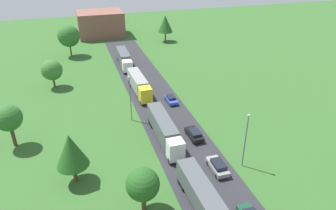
# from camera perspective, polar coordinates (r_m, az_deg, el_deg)

# --- Properties ---
(road) EXTENTS (10.00, 140.00, 0.06)m
(road) POSITION_cam_1_polar(r_m,az_deg,el_deg) (46.70, 5.74, -11.82)
(road) COLOR #2B2B30
(road) RESTS_ON ground
(lane_marking_centre) EXTENTS (0.16, 120.74, 0.01)m
(lane_marking_centre) POSITION_cam_1_polar(r_m,az_deg,el_deg) (44.20, 7.61, -14.62)
(lane_marking_centre) COLOR white
(lane_marking_centre) RESTS_ON road
(truck_lead) EXTENTS (2.79, 13.18, 3.52)m
(truck_lead) POSITION_cam_1_polar(r_m,az_deg,el_deg) (39.39, 6.74, -16.93)
(truck_lead) COLOR red
(truck_lead) RESTS_ON road
(truck_second) EXTENTS (2.54, 13.79, 3.77)m
(truck_second) POSITION_cam_1_polar(r_m,az_deg,el_deg) (51.54, -0.71, -4.39)
(truck_second) COLOR white
(truck_second) RESTS_ON road
(truck_third) EXTENTS (2.78, 13.02, 3.71)m
(truck_third) POSITION_cam_1_polar(r_m,az_deg,el_deg) (68.14, -5.38, 3.89)
(truck_third) COLOR yellow
(truck_third) RESTS_ON road
(truck_fourth) EXTENTS (2.75, 12.92, 3.72)m
(truck_fourth) POSITION_cam_1_polar(r_m,az_deg,el_deg) (84.65, -8.12, 8.56)
(truck_fourth) COLOR white
(truck_fourth) RESTS_ON road
(car_third) EXTENTS (1.95, 4.53, 1.58)m
(car_third) POSITION_cam_1_polar(r_m,az_deg,el_deg) (46.37, 9.17, -11.06)
(car_third) COLOR gray
(car_third) RESTS_ON road
(car_fourth) EXTENTS (1.98, 4.51, 1.45)m
(car_fourth) POSITION_cam_1_polar(r_m,az_deg,el_deg) (52.96, 4.88, -5.34)
(car_fourth) COLOR black
(car_fourth) RESTS_ON road
(car_fifth) EXTENTS (1.84, 4.03, 1.41)m
(car_fifth) POSITION_cam_1_polar(r_m,az_deg,el_deg) (64.22, 0.57, 1.08)
(car_fifth) COLOR blue
(car_fifth) RESTS_ON road
(lamppost_second) EXTENTS (0.36, 0.36, 8.90)m
(lamppost_second) POSITION_cam_1_polar(r_m,az_deg,el_deg) (45.72, 14.13, -5.97)
(lamppost_second) COLOR slate
(lamppost_second) RESTS_ON ground
(lamppost_third) EXTENTS (0.36, 0.36, 9.00)m
(lamppost_third) POSITION_cam_1_polar(r_m,az_deg,el_deg) (56.38, -6.98, 1.59)
(lamppost_third) COLOR slate
(lamppost_third) RESTS_ON ground
(tree_oak) EXTENTS (4.40, 4.40, 7.65)m
(tree_oak) POSITION_cam_1_polar(r_m,az_deg,el_deg) (43.48, -17.49, -8.01)
(tree_oak) COLOR #513823
(tree_oak) RESTS_ON ground
(tree_birch) EXTENTS (6.23, 6.23, 9.08)m
(tree_birch) POSITION_cam_1_polar(r_m,az_deg,el_deg) (94.82, -17.87, 12.02)
(tree_birch) COLOR #513823
(tree_birch) RESTS_ON ground
(tree_maple) EXTENTS (4.31, 4.31, 7.39)m
(tree_maple) POSITION_cam_1_polar(r_m,az_deg,el_deg) (54.80, -27.39, -2.17)
(tree_maple) COLOR #513823
(tree_maple) RESTS_ON ground
(tree_pine) EXTENTS (4.14, 4.14, 6.18)m
(tree_pine) POSITION_cam_1_polar(r_m,az_deg,el_deg) (38.24, -4.67, -14.42)
(tree_pine) COLOR #513823
(tree_pine) RESTS_ON ground
(tree_ash) EXTENTS (4.94, 4.94, 8.63)m
(tree_ash) POSITION_cam_1_polar(r_m,az_deg,el_deg) (105.11, -0.52, 14.75)
(tree_ash) COLOR #513823
(tree_ash) RESTS_ON ground
(tree_lime) EXTENTS (4.69, 4.69, 6.57)m
(tree_lime) POSITION_cam_1_polar(r_m,az_deg,el_deg) (74.73, -20.65, 6.05)
(tree_lime) COLOR #513823
(tree_lime) RESTS_ON ground
(distant_building) EXTENTS (15.45, 12.29, 8.49)m
(distant_building) POSITION_cam_1_polar(r_m,az_deg,el_deg) (115.07, -12.34, 14.44)
(distant_building) COLOR brown
(distant_building) RESTS_ON ground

